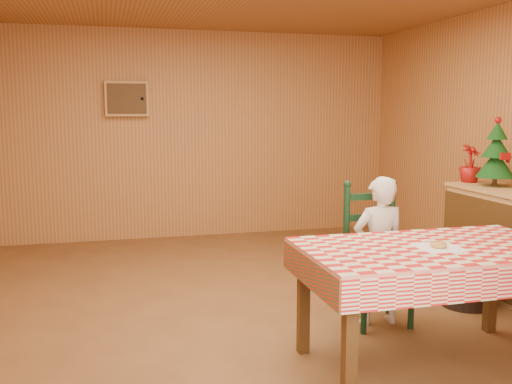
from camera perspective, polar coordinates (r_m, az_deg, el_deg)
ground at (r=4.66m, az=0.64°, el=-11.99°), size 6.00×6.00×0.00m
cabin_walls at (r=4.90m, az=-1.04°, el=10.73°), size 5.10×6.05×2.65m
dining_table at (r=3.74m, az=17.31°, el=-6.40°), size 1.66×0.96×0.77m
ladder_chair at (r=4.45m, az=11.81°, el=-6.35°), size 0.44×0.40×1.08m
seated_child at (r=4.38m, az=12.17°, el=-5.78°), size 0.41×0.27×1.12m
napkin at (r=3.68m, az=17.77°, el=-5.30°), size 0.26×0.26×0.00m
donut at (r=3.67m, az=17.79°, el=-5.02°), size 0.13×0.13×0.03m
shelf_unit at (r=5.45m, az=23.98°, el=-4.61°), size 0.54×1.24×0.93m
christmas_tree at (r=5.55m, az=22.89°, el=3.44°), size 0.34×0.34×0.62m
flower_arrangement at (r=5.77m, az=20.63°, el=2.69°), size 0.26×0.26×0.36m
storage_bin at (r=5.07m, az=20.33°, el=-8.40°), size 0.42×0.42×0.41m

